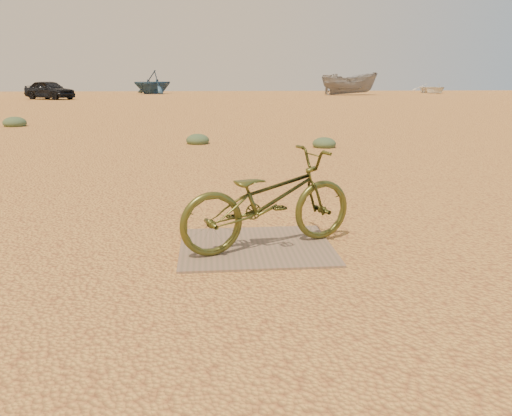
{
  "coord_description": "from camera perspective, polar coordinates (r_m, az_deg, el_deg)",
  "views": [
    {
      "loc": [
        -0.86,
        -4.97,
        1.63
      ],
      "look_at": [
        -0.42,
        -0.33,
        0.4
      ],
      "focal_mm": 35.0,
      "sensor_mm": 36.0,
      "label": 1
    }
  ],
  "objects": [
    {
      "name": "boat_mid_right",
      "position": [
        50.39,
        10.62,
        13.79
      ],
      "size": [
        5.55,
        2.18,
        2.13
      ],
      "primitive_type": "imported",
      "rotation": [
        0.0,
        0.0,
        1.59
      ],
      "color": "gray",
      "rests_on": "ground"
    },
    {
      "name": "kale_c",
      "position": [
        19.35,
        -25.83,
        8.4
      ],
      "size": [
        0.78,
        0.78,
        0.43
      ],
      "primitive_type": "ellipsoid",
      "color": "#4C6747",
      "rests_on": "ground"
    },
    {
      "name": "bicycle",
      "position": [
        4.78,
        1.48,
        0.97
      ],
      "size": [
        1.9,
        1.21,
        0.95
      ],
      "primitive_type": "imported",
      "rotation": [
        0.0,
        0.0,
        1.92
      ],
      "color": "#45491C",
      "rests_on": "plywood_board"
    },
    {
      "name": "boat_far_left",
      "position": [
        54.2,
        -11.73,
        13.92
      ],
      "size": [
        6.02,
        5.99,
        2.4
      ],
      "primitive_type": "imported",
      "rotation": [
        0.0,
        0.0,
        -0.82
      ],
      "color": "navy",
      "rests_on": "ground"
    },
    {
      "name": "kale_a",
      "position": [
        12.88,
        -6.67,
        7.31
      ],
      "size": [
        0.59,
        0.59,
        0.32
      ],
      "primitive_type": "ellipsoid",
      "color": "#4C6747",
      "rests_on": "ground"
    },
    {
      "name": "kale_b",
      "position": [
        12.24,
        7.78,
        6.9
      ],
      "size": [
        0.57,
        0.57,
        0.31
      ],
      "primitive_type": "ellipsoid",
      "color": "#4C6747",
      "rests_on": "ground"
    },
    {
      "name": "plywood_board",
      "position": [
        4.94,
        0.0,
        -4.42
      ],
      "size": [
        1.49,
        1.25,
        0.02
      ],
      "primitive_type": "cube",
      "color": "#7B6050",
      "rests_on": "ground"
    },
    {
      "name": "car",
      "position": [
        42.68,
        -22.54,
        12.37
      ],
      "size": [
        4.47,
        3.74,
        1.44
      ],
      "primitive_type": "imported",
      "rotation": [
        0.0,
        0.0,
        0.99
      ],
      "color": "black",
      "rests_on": "ground"
    },
    {
      "name": "ground",
      "position": [
        5.3,
        4.16,
        -3.23
      ],
      "size": [
        120.0,
        120.0,
        0.0
      ],
      "primitive_type": "plane",
      "color": "#E3A74E",
      "rests_on": "ground"
    },
    {
      "name": "boat_far_right",
      "position": [
        59.34,
        19.47,
        12.79
      ],
      "size": [
        4.2,
        5.43,
        1.04
      ],
      "primitive_type": "imported",
      "rotation": [
        0.0,
        0.0,
        -0.13
      ],
      "color": "white",
      "rests_on": "ground"
    }
  ]
}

